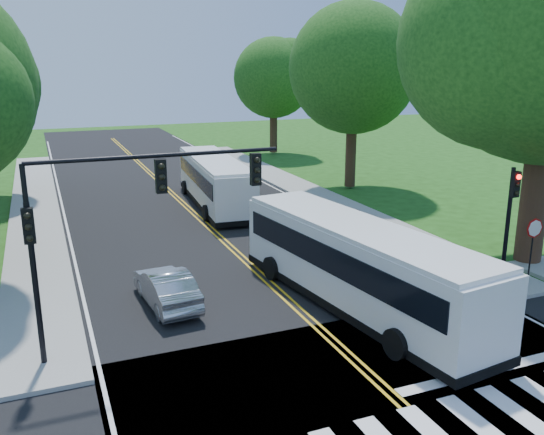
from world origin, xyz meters
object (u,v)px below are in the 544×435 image
suv (407,255)px  dark_sedan (317,215)px  bus_follow (215,181)px  signal_nw (120,208)px  hatchback (166,287)px  bus_lead (357,264)px  signal_ne (510,210)px

suv → dark_sedan: (-0.54, 7.09, -0.01)m
bus_follow → suv: (4.01, -13.70, -0.81)m
signal_nw → hatchback: signal_nw is taller
bus_lead → bus_follow: bus_lead is taller
signal_nw → hatchback: (1.74, 2.95, -3.71)m
hatchback → suv: 9.80m
signal_ne → suv: 4.31m
bus_lead → dark_sedan: size_ratio=2.52×
bus_follow → dark_sedan: bearing=122.2°
bus_lead → dark_sedan: 9.99m
suv → dark_sedan: suv is taller
bus_follow → hatchback: (-5.78, -13.42, -0.83)m
hatchback → dark_sedan: 11.49m
signal_ne → bus_follow: (-6.53, 16.36, -1.46)m
signal_nw → bus_lead: signal_nw is taller
bus_lead → hatchback: 6.66m
bus_lead → bus_follow: 16.03m
signal_nw → bus_lead: (7.80, 0.34, -2.80)m
bus_lead → hatchback: size_ratio=2.92×
bus_follow → dark_sedan: 7.51m
bus_lead → hatchback: bus_lead is taller
signal_ne → bus_lead: (-6.25, 0.33, -1.39)m
signal_nw → dark_sedan: (11.00, 9.76, -3.69)m
signal_nw → suv: (11.54, 2.67, -3.69)m
hatchback → suv: (9.80, -0.28, 0.02)m
bus_lead → signal_ne: bearing=169.5°
signal_ne → hatchback: signal_ne is taller
bus_lead → suv: 4.50m
hatchback → bus_follow: bearing=-117.8°
signal_ne → signal_nw: bearing=-180.0°
bus_lead → hatchback: (-6.06, 2.61, -0.90)m
signal_nw → suv: signal_nw is taller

